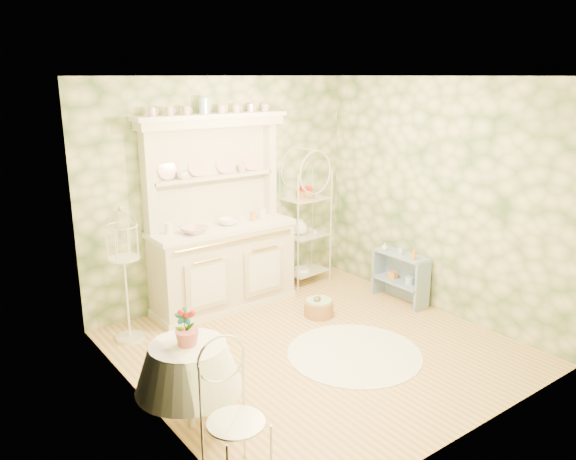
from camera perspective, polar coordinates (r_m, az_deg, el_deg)
floor at (r=5.90m, az=2.97°, el=-11.88°), size 3.60×3.60×0.00m
ceiling at (r=5.24m, az=3.39°, el=15.34°), size 3.60×3.60×0.00m
wall_left at (r=4.52m, az=-14.68°, el=-2.55°), size 3.60×3.60×0.00m
wall_right at (r=6.68m, az=15.13°, el=3.20°), size 3.60×3.60×0.00m
wall_back at (r=6.86m, az=-6.52°, el=3.94°), size 3.60×3.60×0.00m
wall_front at (r=4.25m, az=18.89°, el=-4.03°), size 3.60×3.60×0.00m
kitchen_dresser at (r=6.57m, az=-6.73°, el=1.58°), size 1.87×0.61×2.29m
bakers_rack at (r=7.43m, az=1.77°, el=0.91°), size 0.56×0.43×1.69m
side_shelf at (r=7.05m, az=11.33°, el=-4.70°), size 0.32×0.75×0.63m
round_table at (r=4.64m, az=-9.94°, el=-15.58°), size 0.62×0.62×0.67m
cafe_chair at (r=4.05m, az=-5.29°, el=-19.67°), size 0.38×0.38×0.77m
birdcage_stand at (r=6.01m, az=-16.24°, el=-4.16°), size 0.37×0.37×1.51m
floor_basket at (r=6.59m, az=3.14°, el=-7.87°), size 0.41×0.41×0.20m
lace_rug at (r=5.82m, az=6.76°, el=-12.35°), size 1.71×1.71×0.01m
bowl_floral at (r=6.33m, az=-9.49°, el=-0.25°), size 0.36×0.36×0.07m
bowl_white at (r=6.63m, az=-6.02°, el=0.60°), size 0.30×0.30×0.08m
cup_left at (r=6.43m, az=-10.67°, el=5.36°), size 0.14×0.14×0.09m
cup_right at (r=6.80m, az=-4.72°, el=6.12°), size 0.11×0.11×0.10m
potted_geranium at (r=4.40m, az=-10.42°, el=-9.78°), size 0.18×0.15×0.29m
bottle_amber at (r=6.76m, az=12.70°, el=-2.38°), size 0.08×0.08×0.15m
bottle_blue at (r=6.93m, az=11.40°, el=-2.11°), size 0.06×0.06×0.11m
bottle_glass at (r=7.04m, az=9.80°, el=-1.81°), size 0.09×0.09×0.10m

